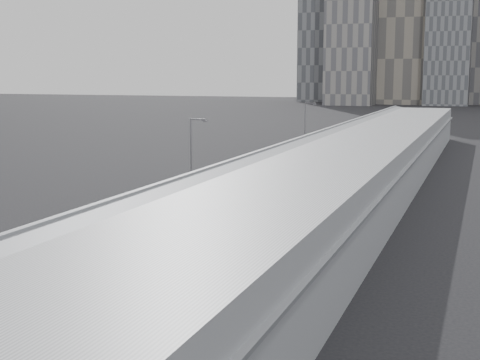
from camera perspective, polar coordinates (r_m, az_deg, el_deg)
The scene contains 20 objects.
sidewalk at distance 76.41m, azimuth 6.80°, elevation -1.59°, with size 10.00×170.00×0.12m, color gray.
lane_line at distance 79.47m, azimuth -0.58°, elevation -1.16°, with size 0.12×160.00×0.02m, color gold.
depot at distance 75.05m, azimuth 9.81°, elevation 0.82°, with size 12.45×160.40×7.20m.
bus_1 at distance 47.99m, azimuth -11.31°, elevation -6.27°, with size 2.73×12.17×3.56m.
bus_2 at distance 59.57m, azimuth -4.15°, elevation -3.03°, with size 2.91×13.10×3.82m.
bus_3 at distance 70.25m, azimuth -0.43°, elevation -1.26°, with size 2.82×12.25×3.56m.
bus_4 at distance 85.39m, azimuth 3.39°, elevation 0.63°, with size 3.96×13.44×3.87m.
bus_5 at distance 98.80m, azimuth 5.61°, elevation 1.64°, with size 3.30×12.14×3.51m.
bus_6 at distance 111.60m, azimuth 7.61°, elevation 2.48°, with size 3.53×12.76×3.68m.
bus_7 at distance 124.72m, azimuth 8.98°, elevation 3.20°, with size 3.59×14.04×4.06m.
bus_8 at distance 140.17m, azimuth 10.37°, elevation 3.75°, with size 3.48×13.28×3.84m.
tree_0 at distance 37.63m, azimuth -14.74°, elevation -6.84°, with size 2.99×2.99×5.40m.
tree_1 at distance 51.60m, azimuth -3.51°, elevation -3.08°, with size 1.72×1.72×4.10m.
tree_2 at distance 78.65m, azimuth 5.06°, elevation 1.11°, with size 1.63×1.63×4.14m.
tree_3 at distance 103.05m, azimuth 8.59°, elevation 3.20°, with size 2.29×2.29×4.99m.
tree_4 at distance 127.36m, azimuth 11.03°, elevation 3.91°, with size 1.54×1.54×3.97m.
street_lamp_near at distance 73.95m, azimuth -4.08°, elevation 2.22°, with size 2.04×0.22×9.26m.
street_lamp_far at distance 119.83m, azimuth 5.65°, elevation 4.74°, with size 2.04×0.22×9.16m.
shipping_container at distance 128.29m, azimuth 6.24°, elevation 3.26°, with size 2.61×5.46×2.76m, color #123C14.
suv at distance 144.31m, azimuth 7.91°, elevation 3.65°, with size 2.89×6.26×1.74m, color black.
Camera 1 is at (26.34, -18.11, 13.94)m, focal length 50.00 mm.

